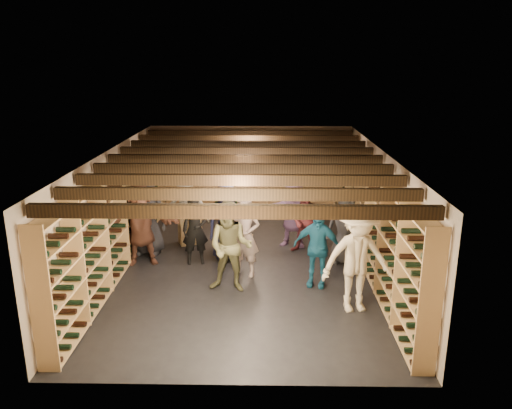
{
  "coord_description": "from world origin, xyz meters",
  "views": [
    {
      "loc": [
        0.4,
        -9.67,
        4.16
      ],
      "look_at": [
        0.22,
        0.2,
        1.27
      ],
      "focal_mm": 35.0,
      "sensor_mm": 36.0,
      "label": 1
    }
  ],
  "objects_px": {
    "person_7": "(245,236)",
    "person_2": "(230,247)",
    "person_12": "(345,228)",
    "person_5": "(141,224)",
    "person_6": "(227,222)",
    "person_11": "(293,213)",
    "person_3": "(357,259)",
    "person_10": "(230,212)",
    "crate_stack_left": "(189,229)",
    "person_8": "(307,221)",
    "person_9": "(186,207)",
    "crate_loose": "(241,239)",
    "person_1": "(195,230)",
    "person_0": "(146,213)",
    "crate_stack_right": "(233,235)",
    "person_4": "(317,248)"
  },
  "relations": [
    {
      "from": "person_0",
      "to": "person_7",
      "type": "relative_size",
      "value": 1.14
    },
    {
      "from": "person_6",
      "to": "person_11",
      "type": "xyz_separation_m",
      "value": [
        1.46,
        0.85,
        -0.05
      ]
    },
    {
      "from": "person_1",
      "to": "person_4",
      "type": "distance_m",
      "value": 2.64
    },
    {
      "from": "person_1",
      "to": "person_11",
      "type": "bearing_deg",
      "value": 15.63
    },
    {
      "from": "person_9",
      "to": "crate_stack_right",
      "type": "bearing_deg",
      "value": 18.18
    },
    {
      "from": "person_5",
      "to": "person_9",
      "type": "xyz_separation_m",
      "value": [
        0.76,
        1.2,
        0.03
      ]
    },
    {
      "from": "crate_loose",
      "to": "person_10",
      "type": "relative_size",
      "value": 0.32
    },
    {
      "from": "person_0",
      "to": "person_7",
      "type": "distance_m",
      "value": 2.46
    },
    {
      "from": "person_12",
      "to": "person_0",
      "type": "bearing_deg",
      "value": -167.62
    },
    {
      "from": "crate_stack_right",
      "to": "person_6",
      "type": "xyz_separation_m",
      "value": [
        -0.05,
        -1.08,
        0.66
      ]
    },
    {
      "from": "person_7",
      "to": "person_8",
      "type": "xyz_separation_m",
      "value": [
        1.31,
        1.19,
        -0.08
      ]
    },
    {
      "from": "person_0",
      "to": "person_1",
      "type": "distance_m",
      "value": 1.27
    },
    {
      "from": "person_5",
      "to": "person_8",
      "type": "height_order",
      "value": "person_5"
    },
    {
      "from": "person_12",
      "to": "person_5",
      "type": "bearing_deg",
      "value": -160.24
    },
    {
      "from": "person_6",
      "to": "person_8",
      "type": "bearing_deg",
      "value": -8.91
    },
    {
      "from": "person_7",
      "to": "person_2",
      "type": "bearing_deg",
      "value": -92.06
    },
    {
      "from": "crate_loose",
      "to": "person_1",
      "type": "xyz_separation_m",
      "value": [
        -0.9,
        -1.23,
        0.66
      ]
    },
    {
      "from": "person_3",
      "to": "person_5",
      "type": "distance_m",
      "value": 4.58
    },
    {
      "from": "crate_stack_right",
      "to": "person_12",
      "type": "relative_size",
      "value": 0.35
    },
    {
      "from": "person_12",
      "to": "person_10",
      "type": "bearing_deg",
      "value": 175.54
    },
    {
      "from": "person_7",
      "to": "person_10",
      "type": "relative_size",
      "value": 1.05
    },
    {
      "from": "person_3",
      "to": "person_10",
      "type": "relative_size",
      "value": 1.2
    },
    {
      "from": "person_9",
      "to": "person_4",
      "type": "bearing_deg",
      "value": -27.05
    },
    {
      "from": "crate_stack_left",
      "to": "person_12",
      "type": "bearing_deg",
      "value": -17.9
    },
    {
      "from": "person_9",
      "to": "person_10",
      "type": "bearing_deg",
      "value": 7.57
    },
    {
      "from": "person_0",
      "to": "person_8",
      "type": "distance_m",
      "value": 3.51
    },
    {
      "from": "person_0",
      "to": "person_5",
      "type": "distance_m",
      "value": 0.56
    },
    {
      "from": "person_10",
      "to": "person_2",
      "type": "bearing_deg",
      "value": -81.29
    },
    {
      "from": "person_7",
      "to": "person_8",
      "type": "distance_m",
      "value": 1.77
    },
    {
      "from": "crate_stack_left",
      "to": "person_0",
      "type": "relative_size",
      "value": 0.36
    },
    {
      "from": "person_8",
      "to": "person_9",
      "type": "bearing_deg",
      "value": -170.37
    },
    {
      "from": "crate_loose",
      "to": "person_9",
      "type": "bearing_deg",
      "value": -177.89
    },
    {
      "from": "person_4",
      "to": "crate_stack_right",
      "type": "bearing_deg",
      "value": 142.55
    },
    {
      "from": "person_3",
      "to": "person_7",
      "type": "relative_size",
      "value": 1.14
    },
    {
      "from": "person_9",
      "to": "person_6",
      "type": "bearing_deg",
      "value": -31.87
    },
    {
      "from": "person_6",
      "to": "person_11",
      "type": "height_order",
      "value": "person_6"
    },
    {
      "from": "crate_stack_left",
      "to": "person_7",
      "type": "bearing_deg",
      "value": -52.16
    },
    {
      "from": "crate_stack_left",
      "to": "person_8",
      "type": "relative_size",
      "value": 0.46
    },
    {
      "from": "crate_stack_left",
      "to": "person_8",
      "type": "bearing_deg",
      "value": -12.17
    },
    {
      "from": "person_7",
      "to": "person_10",
      "type": "xyz_separation_m",
      "value": [
        -0.4,
        1.7,
        -0.04
      ]
    },
    {
      "from": "person_6",
      "to": "person_8",
      "type": "relative_size",
      "value": 1.12
    },
    {
      "from": "crate_loose",
      "to": "person_8",
      "type": "bearing_deg",
      "value": -22.99
    },
    {
      "from": "person_2",
      "to": "person_12",
      "type": "relative_size",
      "value": 1.1
    },
    {
      "from": "crate_stack_left",
      "to": "person_4",
      "type": "height_order",
      "value": "person_4"
    },
    {
      "from": "person_5",
      "to": "person_12",
      "type": "bearing_deg",
      "value": -8.77
    },
    {
      "from": "person_3",
      "to": "person_12",
      "type": "bearing_deg",
      "value": 77.26
    },
    {
      "from": "crate_stack_right",
      "to": "person_6",
      "type": "height_order",
      "value": "person_6"
    },
    {
      "from": "crate_loose",
      "to": "person_11",
      "type": "relative_size",
      "value": 0.32
    },
    {
      "from": "crate_loose",
      "to": "person_3",
      "type": "xyz_separation_m",
      "value": [
        2.11,
        -3.23,
        0.86
      ]
    },
    {
      "from": "crate_loose",
      "to": "person_0",
      "type": "distance_m",
      "value": 2.31
    }
  ]
}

